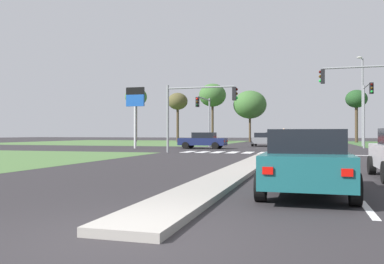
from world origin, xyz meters
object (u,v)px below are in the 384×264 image
object	(u,v)px
treeline_fourth	(250,105)
car_maroon_third	(308,148)
treeline_fifth	(356,100)
car_teal_second	(307,161)
car_grey_near	(262,139)
car_navy_fourth	(203,140)
treeline_second	(178,102)
treeline_near	(136,97)
traffic_signal_far_right	(366,104)
pedestrian_at_median	(284,135)
treeline_third	(213,96)
fuel_price_totem	(135,104)
traffic_signal_far_left	(205,112)
traffic_signal_near_right	(365,92)
car_red_fifth	(272,138)
street_lamp_third	(362,97)
traffic_signal_near_left	(195,105)

from	to	relation	value
treeline_fourth	car_maroon_third	bearing A→B (deg)	-79.03
car_maroon_third	treeline_fifth	bearing A→B (deg)	81.39
car_teal_second	car_maroon_third	bearing A→B (deg)	89.71
car_grey_near	car_teal_second	world-z (taller)	car_teal_second
car_navy_fourth	treeline_second	distance (m)	30.51
treeline_near	car_grey_near	bearing A→B (deg)	-38.60
traffic_signal_far_right	pedestrian_at_median	distance (m)	11.81
treeline_third	pedestrian_at_median	bearing A→B (deg)	-53.89
treeline_near	fuel_price_totem	bearing A→B (deg)	-66.09
fuel_price_totem	treeline_near	xyz separation A→B (m)	(-12.98, 29.27, 3.46)
traffic_signal_far_right	traffic_signal_far_left	bearing A→B (deg)	-179.36
car_navy_fourth	traffic_signal_near_right	xyz separation A→B (m)	(12.99, -7.97, 3.34)
car_teal_second	traffic_signal_near_right	world-z (taller)	traffic_signal_near_right
treeline_near	treeline_fourth	world-z (taller)	treeline_near
treeline_second	car_red_fifth	bearing A→B (deg)	-22.50
street_lamp_third	fuel_price_totem	size ratio (longest dim) A/B	1.71
treeline_near	treeline_second	size ratio (longest dim) A/B	1.14
car_teal_second	traffic_signal_far_right	xyz separation A→B (m)	(5.20, 29.81, 3.37)
car_grey_near	car_navy_fourth	size ratio (longest dim) A/B	0.98
car_grey_near	car_teal_second	size ratio (longest dim) A/B	0.97
car_red_fifth	treeline_second	xyz separation A→B (m)	(-16.13, 6.68, 5.89)
car_maroon_third	fuel_price_totem	size ratio (longest dim) A/B	0.74
pedestrian_at_median	treeline_fourth	size ratio (longest dim) A/B	0.22
treeline_fifth	traffic_signal_near_right	bearing A→B (deg)	-95.46
traffic_signal_far_right	fuel_price_totem	distance (m)	21.39
car_teal_second	pedestrian_at_median	bearing A→B (deg)	93.95
car_red_fifth	treeline_second	bearing A→B (deg)	-22.50
street_lamp_third	fuel_price_totem	world-z (taller)	street_lamp_third
street_lamp_third	treeline_fourth	world-z (taller)	street_lamp_third
car_teal_second	fuel_price_totem	size ratio (longest dim) A/B	0.77
car_teal_second	pedestrian_at_median	size ratio (longest dim) A/B	2.38
car_navy_fourth	traffic_signal_far_right	size ratio (longest dim) A/B	0.73
car_grey_near	treeline_near	bearing A→B (deg)	-38.60
car_red_fifth	pedestrian_at_median	bearing A→B (deg)	103.05
car_grey_near	treeline_fifth	xyz separation A→B (m)	(12.25, 22.42, 5.95)
traffic_signal_near_left	treeline_third	bearing A→B (deg)	101.17
car_teal_second	car_navy_fourth	xyz separation A→B (m)	(-9.35, 26.37, -0.00)
traffic_signal_far_right	treeline_second	size ratio (longest dim) A/B	0.73
car_teal_second	traffic_signal_far_left	world-z (taller)	traffic_signal_far_left
car_grey_near	treeline_second	xyz separation A→B (m)	(-16.04, 18.55, 5.92)
traffic_signal_near_right	treeline_near	bearing A→B (deg)	131.85
traffic_signal_far_left	traffic_signal_far_right	size ratio (longest dim) A/B	0.86
traffic_signal_near_left	treeline_near	world-z (taller)	treeline_near
treeline_second	car_teal_second	bearing A→B (deg)	-68.85
treeline_second	treeline_fifth	size ratio (longest dim) A/B	0.99
traffic_signal_near_right	treeline_fifth	size ratio (longest dim) A/B	0.73
street_lamp_third	treeline_third	size ratio (longest dim) A/B	1.01
traffic_signal_near_right	street_lamp_third	xyz separation A→B (m)	(2.29, 20.28, 1.37)
car_red_fifth	car_grey_near	bearing A→B (deg)	89.57
street_lamp_third	treeline_fifth	world-z (taller)	street_lamp_third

